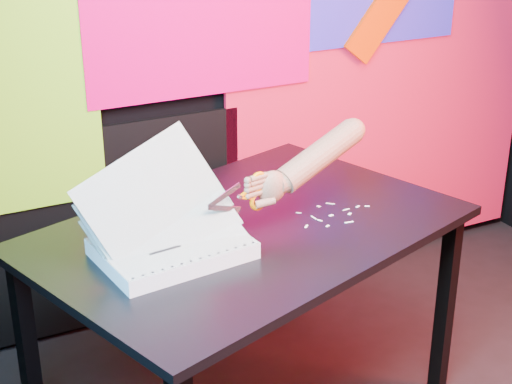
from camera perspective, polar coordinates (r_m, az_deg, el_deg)
backdrop at (r=3.28m, az=1.14°, el=7.91°), size 2.88×0.05×2.08m
work_table at (r=2.51m, az=-0.62°, el=-4.11°), size 1.53×1.24×0.75m
printout_stack at (r=2.29m, az=-6.18°, el=-3.88°), size 0.50×0.35×0.38m
scissors at (r=2.37m, az=-0.12°, el=-0.04°), size 0.22×0.05×0.13m
hand_forearm at (r=2.49m, az=4.07°, el=2.32°), size 0.47×0.15×0.20m
paper_clippings at (r=2.56m, az=5.61°, el=-1.62°), size 0.28×0.17×0.00m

